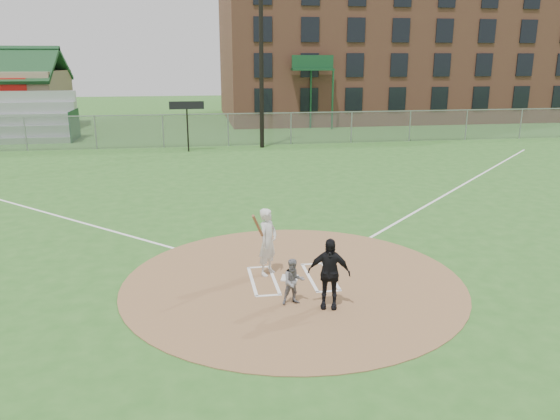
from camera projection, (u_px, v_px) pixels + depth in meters
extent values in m
plane|color=#2A5E20|center=(293.00, 282.00, 13.52)|extent=(140.00, 140.00, 0.00)
cylinder|color=#916944|center=(293.00, 281.00, 13.52)|extent=(8.40, 8.40, 0.02)
cube|color=silver|center=(290.00, 278.00, 13.67)|extent=(0.51, 0.51, 0.03)
cube|color=white|center=(460.00, 187.00, 23.48)|extent=(17.04, 17.04, 0.01)
cube|color=white|center=(16.00, 204.00, 20.66)|extent=(17.04, 17.04, 0.01)
imported|color=slate|center=(294.00, 282.00, 12.14)|extent=(0.56, 0.46, 1.06)
imported|color=black|center=(329.00, 273.00, 11.91)|extent=(1.01, 0.65, 1.60)
cube|color=white|center=(252.00, 281.00, 13.50)|extent=(0.08, 1.80, 0.01)
cube|color=white|center=(274.00, 280.00, 13.58)|extent=(0.08, 1.80, 0.01)
cube|color=white|center=(259.00, 267.00, 14.40)|extent=(0.62, 0.08, 0.01)
cube|color=white|center=(269.00, 295.00, 12.69)|extent=(0.62, 0.08, 0.01)
cube|color=white|center=(331.00, 276.00, 13.81)|extent=(0.08, 1.80, 0.01)
cube|color=white|center=(310.00, 277.00, 13.73)|extent=(0.08, 1.80, 0.01)
cube|color=white|center=(312.00, 264.00, 14.62)|extent=(0.62, 0.08, 0.01)
cube|color=white|center=(329.00, 291.00, 12.91)|extent=(0.62, 0.08, 0.01)
imported|color=silver|center=(268.00, 242.00, 13.74)|extent=(0.72, 0.75, 1.73)
cylinder|color=brown|center=(258.00, 226.00, 13.16)|extent=(0.36, 0.55, 0.70)
cube|color=slate|center=(228.00, 130.00, 34.15)|extent=(56.00, 0.03, 2.00)
cube|color=gray|center=(228.00, 114.00, 33.88)|extent=(56.00, 0.06, 0.06)
cube|color=gray|center=(228.00, 130.00, 34.15)|extent=(56.08, 0.08, 2.00)
cube|color=#194728|center=(75.00, 125.00, 36.58)|extent=(0.08, 3.20, 2.00)
cube|color=red|center=(4.00, 90.00, 37.82)|extent=(3.00, 0.12, 1.60)
cube|color=#94553F|center=(388.00, 34.00, 50.11)|extent=(30.00, 16.00, 15.00)
cube|color=black|center=(423.00, 30.00, 42.46)|extent=(26.60, 0.10, 12.20)
cube|color=#194728|center=(313.00, 69.00, 41.28)|extent=(3.20, 1.00, 0.15)
cube|color=#194728|center=(311.00, 99.00, 42.36)|extent=(0.12, 0.12, 4.50)
cube|color=#194728|center=(332.00, 100.00, 41.69)|extent=(0.12, 0.12, 4.50)
cube|color=#194728|center=(313.00, 62.00, 41.13)|extent=(3.20, 0.08, 1.00)
cylinder|color=black|center=(261.00, 46.00, 32.17)|extent=(0.26, 0.26, 12.00)
cylinder|color=black|center=(188.00, 129.00, 31.97)|extent=(0.10, 0.10, 2.60)
cube|color=black|center=(187.00, 105.00, 31.59)|extent=(2.00, 0.10, 0.45)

